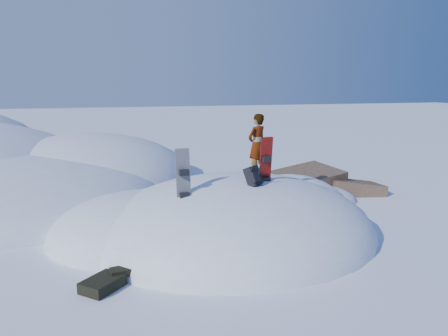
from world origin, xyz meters
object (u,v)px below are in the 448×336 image
object	(u,v)px
snowboard_dark	(184,186)
person	(257,145)
snowboard_red	(265,172)
backpack	(253,176)

from	to	relation	value
snowboard_dark	person	xyz separation A→B (m)	(2.32, 1.74, 0.57)
person	snowboard_red	bearing A→B (deg)	49.63
snowboard_dark	backpack	world-z (taller)	snowboard_dark
snowboard_dark	person	size ratio (longest dim) A/B	1.02
snowboard_red	snowboard_dark	world-z (taller)	snowboard_red
snowboard_red	person	world-z (taller)	person
snowboard_red	backpack	size ratio (longest dim) A/B	3.24
snowboard_dark	backpack	distance (m)	1.60
snowboard_dark	person	bearing A→B (deg)	33.30
snowboard_red	person	xyz separation A→B (m)	(0.31, 1.39, 0.43)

